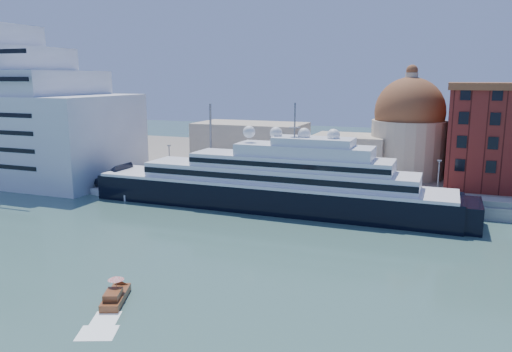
% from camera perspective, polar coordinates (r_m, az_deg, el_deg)
% --- Properties ---
extents(ground, '(400.00, 400.00, 0.00)m').
position_cam_1_polar(ground, '(81.26, -2.65, -7.74)').
color(ground, '#335953').
rests_on(ground, ground).
extents(quay, '(180.00, 10.00, 2.50)m').
position_cam_1_polar(quay, '(111.69, 4.39, -1.82)').
color(quay, gray).
rests_on(quay, ground).
extents(land, '(260.00, 72.00, 2.00)m').
position_cam_1_polar(land, '(150.72, 8.90, 1.38)').
color(land, slate).
rests_on(land, ground).
extents(quay_fence, '(180.00, 0.10, 1.20)m').
position_cam_1_polar(quay_fence, '(107.08, 3.70, -1.37)').
color(quay_fence, slate).
rests_on(quay_fence, quay).
extents(superyacht, '(84.45, 11.71, 25.24)m').
position_cam_1_polar(superyacht, '(102.37, 0.02, -1.21)').
color(superyacht, black).
rests_on(superyacht, ground).
extents(service_barge, '(12.22, 6.43, 2.62)m').
position_cam_1_polar(service_barge, '(116.78, -15.82, -1.90)').
color(service_barge, white).
rests_on(service_barge, ground).
extents(water_taxi, '(4.50, 6.90, 3.11)m').
position_cam_1_polar(water_taxi, '(63.45, -15.79, -13.06)').
color(water_taxi, brown).
rests_on(water_taxi, ground).
extents(church, '(66.00, 18.00, 25.50)m').
position_cam_1_polar(church, '(131.27, 10.14, 4.27)').
color(church, beige).
rests_on(church, land).
extents(lamp_posts, '(120.80, 2.40, 18.00)m').
position_cam_1_polar(lamp_posts, '(112.73, -1.99, 2.77)').
color(lamp_posts, slate).
rests_on(lamp_posts, quay).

